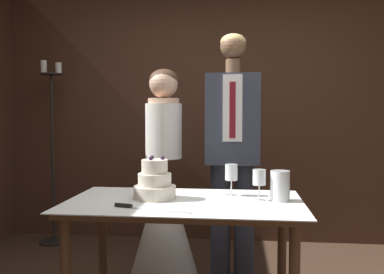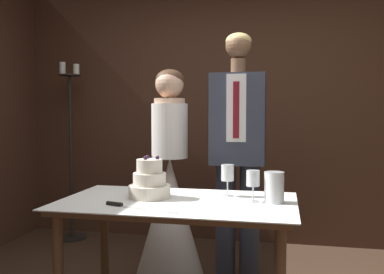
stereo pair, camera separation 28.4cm
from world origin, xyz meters
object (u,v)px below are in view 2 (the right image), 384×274
(wine_glass_middle, at_px, (253,180))
(hurricane_candle, at_px, (274,188))
(tiered_cake, at_px, (150,182))
(candle_stand, at_px, (71,159))
(cake_table, at_px, (177,217))
(wine_glass_near, at_px, (228,174))
(cake_knife, at_px, (127,206))
(groom, at_px, (238,147))
(bride, at_px, (170,201))

(wine_glass_middle, bearing_deg, hurricane_candle, 0.01)
(tiered_cake, xyz_separation_m, candle_stand, (-1.33, 1.54, -0.05))
(cake_table, bearing_deg, tiered_cake, 166.01)
(wine_glass_near, distance_m, candle_stand, 2.26)
(cake_table, distance_m, hurricane_candle, 0.58)
(cake_knife, relative_size, wine_glass_near, 2.24)
(groom, bearing_deg, bride, 179.92)
(groom, relative_size, candle_stand, 1.04)
(cake_knife, bearing_deg, wine_glass_near, 56.42)
(tiered_cake, distance_m, hurricane_candle, 0.73)
(cake_table, relative_size, wine_glass_near, 7.05)
(cake_table, bearing_deg, candle_stand, 133.61)
(cake_table, distance_m, candle_stand, 2.19)
(tiered_cake, xyz_separation_m, cake_knife, (-0.04, -0.28, -0.08))
(wine_glass_middle, height_order, candle_stand, candle_stand)
(wine_glass_middle, bearing_deg, tiered_cake, -178.82)
(hurricane_candle, distance_m, candle_stand, 2.56)
(bride, distance_m, candle_stand, 1.48)
(wine_glass_middle, xyz_separation_m, candle_stand, (-1.94, 1.53, -0.08))
(wine_glass_near, bearing_deg, cake_table, -143.97)
(hurricane_candle, bearing_deg, wine_glass_middle, -179.99)
(tiered_cake, relative_size, groom, 0.13)
(bride, relative_size, groom, 0.86)
(tiered_cake, bearing_deg, bride, 96.09)
(wine_glass_middle, bearing_deg, cake_knife, -155.97)
(groom, height_order, candle_stand, groom)
(wine_glass_near, distance_m, wine_glass_middle, 0.21)
(wine_glass_middle, bearing_deg, groom, 102.42)
(tiered_cake, relative_size, candle_stand, 0.14)
(cake_knife, xyz_separation_m, wine_glass_near, (0.48, 0.42, 0.13))
(hurricane_candle, relative_size, candle_stand, 0.10)
(tiered_cake, relative_size, wine_glass_near, 1.31)
(wine_glass_near, bearing_deg, groom, 90.27)
(tiered_cake, distance_m, candle_stand, 2.04)
(bride, bearing_deg, hurricane_candle, -42.91)
(wine_glass_middle, relative_size, bride, 0.11)
(wine_glass_middle, distance_m, groom, 0.78)
(candle_stand, bearing_deg, bride, -31.82)
(cake_knife, relative_size, candle_stand, 0.24)
(tiered_cake, height_order, groom, groom)
(hurricane_candle, xyz_separation_m, candle_stand, (-2.06, 1.53, -0.04))
(cake_table, xyz_separation_m, bride, (-0.26, 0.81, -0.08))
(cake_table, distance_m, cake_knife, 0.33)
(tiered_cake, distance_m, cake_knife, 0.29)
(cake_table, height_order, cake_knife, cake_knife)
(cake_knife, distance_m, wine_glass_near, 0.66)
(tiered_cake, distance_m, wine_glass_middle, 0.61)
(bride, bearing_deg, groom, -0.08)
(cake_table, distance_m, groom, 0.92)
(candle_stand, bearing_deg, hurricane_candle, -36.59)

